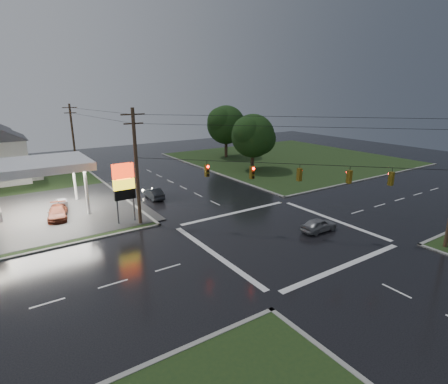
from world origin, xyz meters
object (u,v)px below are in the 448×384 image
car_crossing (319,225)px  utility_pole_nw (136,166)px  car_north (154,193)px  car_pump (58,213)px  utility_pole_n (73,136)px  tree_ne_near (254,136)px  pylon_sign (124,183)px  tree_ne_far (227,125)px

car_crossing → utility_pole_nw: bearing=50.9°
utility_pole_nw → car_north: bearing=58.4°
car_north → car_pump: size_ratio=0.90×
car_crossing → car_pump: size_ratio=0.84×
utility_pole_n → car_north: size_ratio=2.68×
tree_ne_near → car_crossing: tree_ne_near is taller
pylon_sign → car_crossing: (13.96, -11.83, -3.39)m
utility_pole_nw → car_pump: 10.15m
tree_ne_near → car_pump: bearing=-167.8°
utility_pole_n → tree_ne_far: utility_pole_n is taller
utility_pole_n → car_pump: 23.87m
tree_ne_far → car_north: 28.89m
utility_pole_nw → tree_ne_far: bearing=42.6°
car_north → car_pump: 10.75m
utility_pole_n → car_north: utility_pole_n is taller
car_north → car_pump: bearing=7.4°
tree_ne_far → car_north: bearing=-142.0°
utility_pole_nw → car_crossing: 17.64m
car_crossing → car_north: bearing=26.6°
utility_pole_n → utility_pole_nw: bearing=-90.0°
utility_pole_n → tree_ne_near: 28.55m
car_north → car_crossing: 19.83m
tree_ne_near → utility_pole_n: bearing=145.9°
car_north → pylon_sign: bearing=50.6°
utility_pole_nw → pylon_sign: bearing=135.0°
tree_ne_near → car_crossing: size_ratio=2.46×
pylon_sign → car_crossing: 18.61m
utility_pole_nw → tree_ne_far: utility_pole_nw is taller
utility_pole_n → tree_ne_far: (26.65, -4.01, 0.71)m
utility_pole_n → tree_ne_near: (23.64, -16.01, 0.09)m
utility_pole_n → tree_ne_near: utility_pole_n is taller
utility_pole_nw → tree_ne_near: 26.74m
pylon_sign → car_north: pylon_sign is taller
tree_ne_near → car_crossing: 26.12m
tree_ne_far → car_crossing: size_ratio=2.69×
pylon_sign → tree_ne_far: 36.35m
utility_pole_n → car_north: bearing=-78.6°
tree_ne_far → car_pump: tree_ne_far is taller
utility_pole_nw → car_crossing: (12.96, -10.83, -5.10)m
tree_ne_near → tree_ne_far: tree_ne_far is taller
pylon_sign → car_pump: size_ratio=1.38×
tree_ne_far → pylon_sign: bearing=-139.6°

